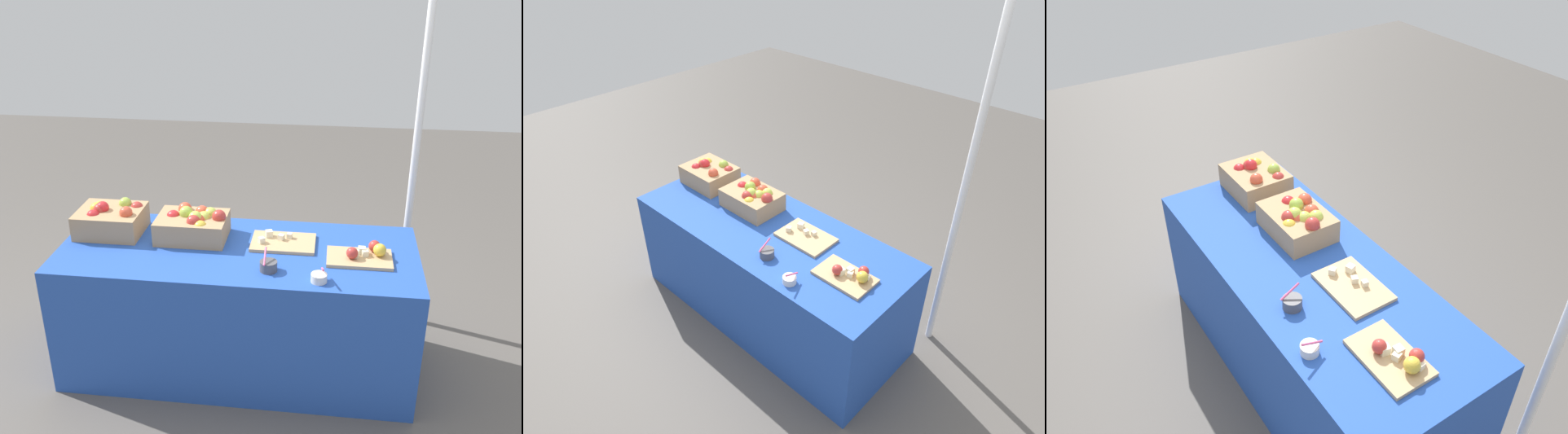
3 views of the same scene
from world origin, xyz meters
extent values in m
plane|color=#56514C|center=(0.00, 0.00, 0.00)|extent=(10.00, 10.00, 0.00)
cube|color=#234CAD|center=(0.00, 0.00, 0.37)|extent=(1.90, 0.76, 0.74)
cube|color=tan|center=(-0.73, 0.11, 0.81)|extent=(0.35, 0.29, 0.14)
sphere|color=red|center=(-0.80, 0.05, 0.86)|extent=(0.07, 0.07, 0.07)
sphere|color=#B2332D|center=(-0.78, 0.10, 0.88)|extent=(0.07, 0.07, 0.07)
sphere|color=gold|center=(-0.81, 0.12, 0.87)|extent=(0.07, 0.07, 0.07)
sphere|color=gold|center=(-0.81, 0.16, 0.87)|extent=(0.07, 0.07, 0.07)
sphere|color=#D14C33|center=(-0.62, 0.06, 0.89)|extent=(0.07, 0.07, 0.07)
sphere|color=#99B742|center=(-0.67, 0.20, 0.88)|extent=(0.07, 0.07, 0.07)
sphere|color=red|center=(-0.77, 0.11, 0.89)|extent=(0.07, 0.07, 0.07)
sphere|color=#B2332D|center=(-0.60, 0.19, 0.86)|extent=(0.07, 0.07, 0.07)
cube|color=tan|center=(-0.26, 0.10, 0.80)|extent=(0.38, 0.27, 0.13)
sphere|color=gold|center=(-0.20, 0.01, 0.85)|extent=(0.08, 0.08, 0.08)
sphere|color=#B2C64C|center=(-0.17, 0.15, 0.86)|extent=(0.08, 0.08, 0.08)
sphere|color=#B2332D|center=(-0.24, 0.04, 0.87)|extent=(0.08, 0.08, 0.08)
sphere|color=red|center=(-0.37, 0.11, 0.85)|extent=(0.08, 0.08, 0.08)
sphere|color=#D14C33|center=(-0.22, 0.16, 0.87)|extent=(0.08, 0.08, 0.08)
sphere|color=#D14C33|center=(-0.32, 0.18, 0.87)|extent=(0.08, 0.08, 0.08)
sphere|color=#D14C33|center=(-0.22, 0.08, 0.86)|extent=(0.08, 0.08, 0.08)
sphere|color=#B2C64C|center=(-0.20, 0.10, 0.86)|extent=(0.08, 0.08, 0.08)
sphere|color=#99B742|center=(-0.30, 0.12, 0.88)|extent=(0.08, 0.08, 0.08)
sphere|color=#B2332D|center=(-0.11, 0.09, 0.88)|extent=(0.08, 0.08, 0.08)
sphere|color=#B2C64C|center=(-0.24, 0.07, 0.88)|extent=(0.08, 0.08, 0.08)
cube|color=tan|center=(0.64, -0.04, 0.75)|extent=(0.33, 0.21, 0.02)
cube|color=beige|center=(0.66, -0.03, 0.77)|extent=(0.04, 0.04, 0.03)
sphere|color=gold|center=(0.74, -0.02, 0.79)|extent=(0.07, 0.07, 0.07)
cube|color=beige|center=(0.61, -0.05, 0.78)|extent=(0.04, 0.04, 0.04)
cube|color=beige|center=(0.65, -0.01, 0.78)|extent=(0.04, 0.04, 0.04)
sphere|color=#B2332D|center=(0.71, 0.03, 0.79)|extent=(0.06, 0.06, 0.06)
sphere|color=#B2332D|center=(0.60, -0.06, 0.79)|extent=(0.06, 0.06, 0.06)
cube|color=beige|center=(0.75, 0.02, 0.77)|extent=(0.03, 0.03, 0.03)
cube|color=tan|center=(0.24, 0.08, 0.75)|extent=(0.34, 0.23, 0.02)
cube|color=beige|center=(0.27, 0.13, 0.77)|extent=(0.03, 0.03, 0.03)
cube|color=beige|center=(0.12, 0.05, 0.77)|extent=(0.04, 0.04, 0.03)
cube|color=beige|center=(0.22, 0.10, 0.77)|extent=(0.04, 0.04, 0.03)
cube|color=beige|center=(0.15, 0.13, 0.78)|extent=(0.05, 0.05, 0.04)
cylinder|color=#4C4C51|center=(0.19, -0.21, 0.77)|extent=(0.09, 0.09, 0.05)
cylinder|color=#EA598C|center=(0.17, -0.21, 0.82)|extent=(0.01, 0.10, 0.06)
cylinder|color=silver|center=(0.44, -0.29, 0.76)|extent=(0.08, 0.08, 0.04)
cylinder|color=#EA598C|center=(0.46, -0.28, 0.81)|extent=(0.02, 0.10, 0.05)
camera|label=1|loc=(0.47, -2.77, 2.22)|focal=41.23mm
camera|label=2|loc=(1.80, -1.76, 2.55)|focal=33.21mm
camera|label=3|loc=(1.63, -1.07, 2.41)|focal=37.01mm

